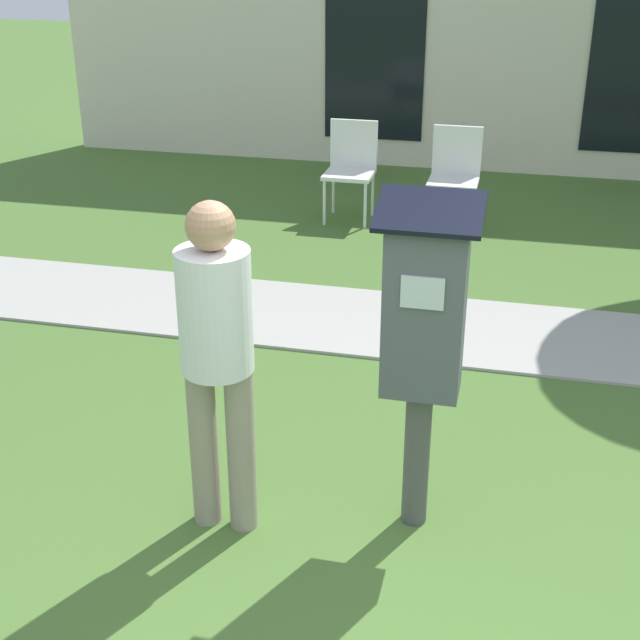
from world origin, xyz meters
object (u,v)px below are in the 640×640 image
Objects in this scene: outdoor_chair_left at (351,162)px; outdoor_chair_middle at (455,169)px; person_standing at (217,346)px; parking_meter at (424,326)px.

outdoor_chair_left and outdoor_chair_middle have the same top height.
person_standing is 4.71m from outdoor_chair_middle.
parking_meter is at bearing -86.74° from outdoor_chair_middle.
parking_meter is at bearing -93.75° from outdoor_chair_left.
person_standing is at bearing -97.49° from outdoor_chair_middle.
outdoor_chair_middle is (0.60, 4.65, -0.40)m from person_standing.
outdoor_chair_left is 0.96m from outdoor_chair_middle.
person_standing is 1.76× the size of outdoor_chair_middle.
outdoor_chair_middle is at bearing 107.07° from person_standing.
person_standing is (-0.86, -0.22, -0.09)m from parking_meter.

